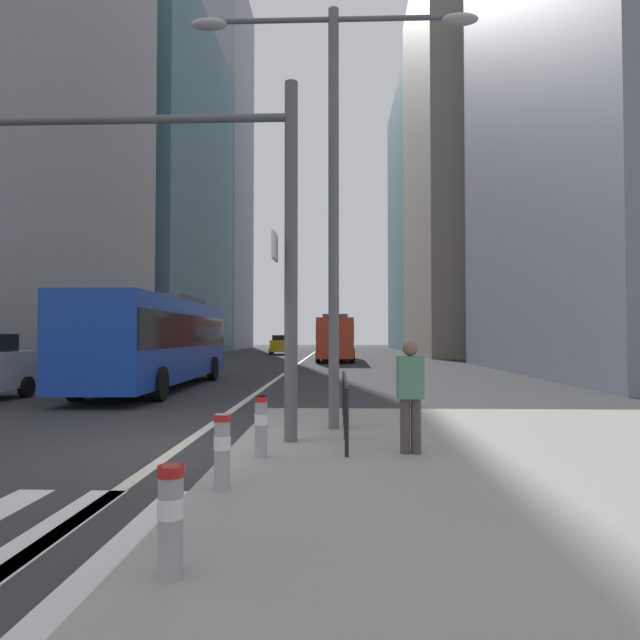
# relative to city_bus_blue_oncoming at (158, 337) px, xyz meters

# --- Properties ---
(ground_plane) EXTENTS (160.00, 160.00, 0.00)m
(ground_plane) POSITION_rel_city_bus_blue_oncoming_xyz_m (3.75, 10.00, -1.84)
(ground_plane) COLOR #303033
(median_island) EXTENTS (9.00, 10.00, 0.15)m
(median_island) POSITION_rel_city_bus_blue_oncoming_xyz_m (9.25, -11.00, -1.76)
(median_island) COLOR gray
(median_island) RESTS_ON ground
(lane_centre_line) EXTENTS (0.20, 80.00, 0.01)m
(lane_centre_line) POSITION_rel_city_bus_blue_oncoming_xyz_m (3.75, 20.00, -1.83)
(lane_centre_line) COLOR beige
(lane_centre_line) RESTS_ON ground
(office_tower_left_mid) EXTENTS (11.27, 24.83, 34.06)m
(office_tower_left_mid) POSITION_rel_city_bus_blue_oncoming_xyz_m (-12.25, 34.46, 15.20)
(office_tower_left_mid) COLOR slate
(office_tower_left_mid) RESTS_ON ground
(office_tower_left_far) EXTENTS (10.30, 16.26, 53.00)m
(office_tower_left_far) POSITION_rel_city_bus_blue_oncoming_xyz_m (-12.25, 57.86, 24.66)
(office_tower_left_far) COLOR gray
(office_tower_left_far) RESTS_ON ground
(office_tower_right_near) EXTENTS (11.04, 20.54, 35.04)m
(office_tower_right_near) POSITION_rel_city_bus_blue_oncoming_xyz_m (20.75, 8.00, 15.69)
(office_tower_right_near) COLOR slate
(office_tower_right_near) RESTS_ON ground
(office_tower_right_mid) EXTENTS (13.69, 17.68, 37.28)m
(office_tower_right_mid) POSITION_rel_city_bus_blue_oncoming_xyz_m (20.75, 32.98, 16.80)
(office_tower_right_mid) COLOR gray
(office_tower_right_mid) RESTS_ON ground
(office_tower_right_far) EXTENTS (12.72, 20.95, 35.64)m
(office_tower_right_far) POSITION_rel_city_bus_blue_oncoming_xyz_m (20.75, 55.84, 15.98)
(office_tower_right_far) COLOR slate
(office_tower_right_far) RESTS_ON ground
(city_bus_blue_oncoming) EXTENTS (2.87, 11.31, 3.40)m
(city_bus_blue_oncoming) POSITION_rel_city_bus_blue_oncoming_xyz_m (0.00, 0.00, 0.00)
(city_bus_blue_oncoming) COLOR #14389E
(city_bus_blue_oncoming) RESTS_ON ground
(city_bus_red_receding) EXTENTS (2.74, 11.03, 3.40)m
(city_bus_red_receding) POSITION_rel_city_bus_blue_oncoming_xyz_m (6.24, 21.83, -0.00)
(city_bus_red_receding) COLOR red
(city_bus_red_receding) RESTS_ON ground
(car_oncoming_mid) EXTENTS (2.19, 4.66, 1.94)m
(car_oncoming_mid) POSITION_rel_city_bus_blue_oncoming_xyz_m (0.60, 34.98, -0.85)
(car_oncoming_mid) COLOR gold
(car_oncoming_mid) RESTS_ON ground
(car_receding_near) EXTENTS (2.16, 4.24, 1.94)m
(car_receding_near) POSITION_rel_city_bus_blue_oncoming_xyz_m (6.86, 44.67, -0.85)
(car_receding_near) COLOR black
(car_receding_near) RESTS_ON ground
(car_receding_far) EXTENTS (2.08, 4.50, 1.94)m
(car_receding_far) POSITION_rel_city_bus_blue_oncoming_xyz_m (6.22, 41.64, -0.85)
(car_receding_far) COLOR #232838
(car_receding_far) RESTS_ON ground
(traffic_signal_gantry) EXTENTS (6.62, 0.65, 6.00)m
(traffic_signal_gantry) POSITION_rel_city_bus_blue_oncoming_xyz_m (3.42, -10.04, 2.30)
(traffic_signal_gantry) COLOR #515156
(traffic_signal_gantry) RESTS_ON median_island
(street_lamp_post) EXTENTS (5.50, 0.32, 8.00)m
(street_lamp_post) POSITION_rel_city_bus_blue_oncoming_xyz_m (6.34, -8.80, 3.45)
(street_lamp_post) COLOR #56565B
(street_lamp_post) RESTS_ON median_island
(bollard_front) EXTENTS (0.20, 0.20, 0.80)m
(bollard_front) POSITION_rel_city_bus_blue_oncoming_xyz_m (5.21, -15.00, -1.24)
(bollard_front) COLOR #99999E
(bollard_front) RESTS_ON median_island
(bollard_left) EXTENTS (0.20, 0.20, 0.85)m
(bollard_left) POSITION_rel_city_bus_blue_oncoming_xyz_m (5.11, -12.80, -1.21)
(bollard_left) COLOR #99999E
(bollard_left) RESTS_ON median_island
(bollard_right) EXTENTS (0.20, 0.20, 0.87)m
(bollard_right) POSITION_rel_city_bus_blue_oncoming_xyz_m (5.32, -11.19, -1.20)
(bollard_right) COLOR #99999E
(bollard_right) RESTS_ON median_island
(pedestrian_railing) EXTENTS (0.06, 4.03, 0.98)m
(pedestrian_railing) POSITION_rel_city_bus_blue_oncoming_xyz_m (6.55, -9.14, -0.97)
(pedestrian_railing) COLOR black
(pedestrian_railing) RESTS_ON median_island
(pedestrian_waiting) EXTENTS (0.39, 0.25, 1.66)m
(pedestrian_waiting) POSITION_rel_city_bus_blue_oncoming_xyz_m (7.49, -10.87, -0.77)
(pedestrian_waiting) COLOR #423D38
(pedestrian_waiting) RESTS_ON median_island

